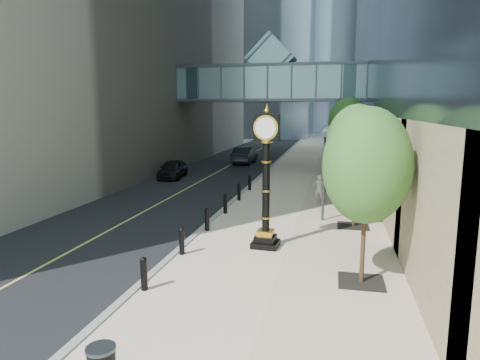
% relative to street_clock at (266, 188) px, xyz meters
% --- Properties ---
extents(ground, '(320.00, 320.00, 0.00)m').
position_rel_street_clock_xyz_m(ground, '(-0.16, -5.74, -2.36)').
color(ground, gray).
rests_on(ground, ground).
extents(road, '(8.00, 180.00, 0.02)m').
position_rel_street_clock_xyz_m(road, '(-7.16, 34.26, -2.35)').
color(road, black).
rests_on(road, ground).
extents(sidewalk, '(8.00, 180.00, 0.06)m').
position_rel_street_clock_xyz_m(sidewalk, '(0.84, 34.26, -2.33)').
color(sidewalk, beige).
rests_on(sidewalk, ground).
extents(curb, '(0.25, 180.00, 0.07)m').
position_rel_street_clock_xyz_m(curb, '(-3.16, 34.26, -2.33)').
color(curb, gray).
rests_on(curb, ground).
extents(distant_tower_c, '(22.00, 22.00, 65.00)m').
position_rel_street_clock_xyz_m(distant_tower_c, '(-6.16, 114.26, 30.14)').
color(distant_tower_c, '#A5B9D0').
rests_on(distant_tower_c, ground).
extents(skywalk, '(17.00, 4.20, 5.80)m').
position_rel_street_clock_xyz_m(skywalk, '(-3.16, 22.26, 5.35)').
color(skywalk, '#476F72').
rests_on(skywalk, ground).
extents(entrance_canopy, '(3.00, 8.00, 4.38)m').
position_rel_street_clock_xyz_m(entrance_canopy, '(3.32, 8.26, 1.83)').
color(entrance_canopy, '#383F44').
rests_on(entrance_canopy, ground).
extents(bollard_row, '(0.20, 16.20, 0.90)m').
position_rel_street_clock_xyz_m(bollard_row, '(-2.86, 3.26, -1.85)').
color(bollard_row, black).
rests_on(bollard_row, sidewalk).
extents(street_trees, '(2.97, 28.54, 6.11)m').
position_rel_street_clock_xyz_m(street_trees, '(3.44, 10.34, 1.37)').
color(street_trees, black).
rests_on(street_trees, sidewalk).
extents(street_clock, '(1.06, 1.06, 5.32)m').
position_rel_street_clock_xyz_m(street_clock, '(0.00, 0.00, 0.00)').
color(street_clock, black).
rests_on(street_clock, sidewalk).
extents(pedestrian, '(0.63, 0.45, 1.61)m').
position_rel_street_clock_xyz_m(pedestrian, '(1.70, 8.39, -1.50)').
color(pedestrian, beige).
rests_on(pedestrian, sidewalk).
extents(car_near, '(2.12, 4.32, 1.42)m').
position_rel_street_clock_xyz_m(car_near, '(-9.72, 15.11, -1.64)').
color(car_near, black).
rests_on(car_near, road).
extents(car_far, '(1.78, 4.90, 1.60)m').
position_rel_street_clock_xyz_m(car_far, '(-6.10, 25.14, -1.54)').
color(car_far, black).
rests_on(car_far, road).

